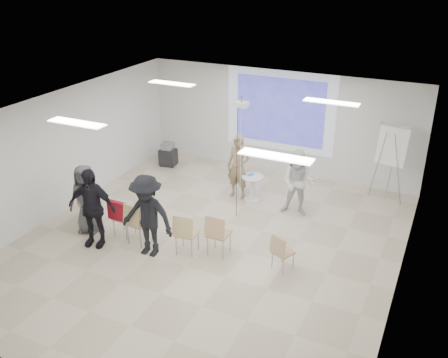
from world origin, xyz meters
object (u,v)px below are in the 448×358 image
at_px(chair_center, 185,231).
at_px(chair_right_inner, 217,232).
at_px(chair_far_left, 88,202).
at_px(audience_mid, 147,211).
at_px(pedestal_table, 252,187).
at_px(player_left, 238,163).
at_px(player_right, 298,179).
at_px(chair_left_inner, 136,221).
at_px(chair_left_mid, 122,216).
at_px(audience_outer, 86,195).
at_px(chair_right_far, 281,250).
at_px(flipchart_easel, 392,146).
at_px(av_cart, 168,155).
at_px(laptop, 140,221).
at_px(audience_left, 91,202).

bearing_deg(chair_center, chair_right_inner, 16.12).
relative_size(chair_far_left, audience_mid, 0.41).
bearing_deg(pedestal_table, player_left, 175.20).
xyz_separation_m(player_right, chair_left_inner, (-2.74, -2.88, -0.35)).
height_order(pedestal_table, chair_left_mid, chair_left_mid).
bearing_deg(audience_outer, chair_right_far, -5.60).
distance_m(player_left, flipchart_easel, 3.89).
relative_size(audience_mid, av_cart, 2.86).
xyz_separation_m(chair_left_mid, chair_left_inner, (0.49, -0.13, 0.06)).
distance_m(player_left, av_cart, 3.04).
bearing_deg(chair_left_mid, chair_right_inner, 6.47).
bearing_deg(chair_right_far, flipchart_easel, 94.70).
distance_m(player_left, chair_left_mid, 3.40).
height_order(chair_right_inner, chair_right_far, chair_right_inner).
bearing_deg(chair_left_inner, chair_center, 11.86).
bearing_deg(chair_center, pedestal_table, 78.56).
distance_m(chair_center, chair_right_inner, 0.67).
xyz_separation_m(chair_far_left, chair_center, (2.82, -0.27, 0.06)).
height_order(chair_left_inner, chair_center, chair_left_inner).
bearing_deg(chair_right_far, audience_outer, -151.93).
bearing_deg(chair_right_far, av_cart, 165.83).
bearing_deg(chair_left_inner, audience_mid, -18.80).
height_order(chair_right_inner, audience_outer, audience_outer).
height_order(chair_left_inner, audience_outer, audience_outer).
xyz_separation_m(player_left, chair_center, (0.13, -3.04, -0.40)).
relative_size(chair_center, chair_right_inner, 1.00).
relative_size(chair_right_inner, laptop, 2.65).
relative_size(chair_right_inner, av_cart, 1.32).
height_order(laptop, audience_mid, audience_mid).
height_order(chair_left_inner, audience_mid, audience_mid).
height_order(player_left, laptop, player_left).
distance_m(chair_left_inner, audience_outer, 1.39).
xyz_separation_m(player_left, chair_left_mid, (-1.54, -2.99, -0.44)).
bearing_deg(audience_mid, player_left, 79.01).
bearing_deg(laptop, av_cart, -59.01).
bearing_deg(chair_left_inner, chair_left_mid, 173.07).
distance_m(pedestal_table, audience_outer, 4.21).
relative_size(player_left, audience_left, 0.93).
bearing_deg(laptop, pedestal_table, -108.36).
distance_m(chair_center, laptop, 1.17).
height_order(chair_left_mid, av_cart, chair_left_mid).
bearing_deg(chair_right_far, pedestal_table, 145.95).
relative_size(chair_far_left, chair_left_mid, 0.97).
distance_m(chair_far_left, chair_right_inner, 3.44).
relative_size(player_right, chair_right_inner, 1.94).
bearing_deg(chair_far_left, chair_left_mid, -10.92).
height_order(player_right, av_cart, player_right).
bearing_deg(laptop, chair_left_inner, 91.47).
relative_size(audience_left, audience_mid, 1.00).
bearing_deg(chair_far_left, chair_right_inner, -0.02).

